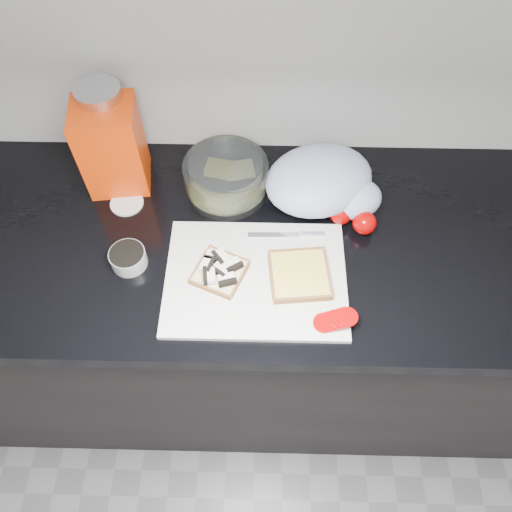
{
  "coord_description": "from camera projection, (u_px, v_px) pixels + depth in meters",
  "views": [
    {
      "loc": [
        0.11,
        0.51,
        1.86
      ],
      "look_at": [
        0.1,
        1.11,
        0.95
      ],
      "focal_mm": 35.0,
      "sensor_mm": 36.0,
      "label": 1
    }
  ],
  "objects": [
    {
      "name": "bread_right",
      "position": [
        300.0,
        275.0,
        1.09
      ],
      "size": [
        0.15,
        0.15,
        0.02
      ],
      "rotation": [
        0.0,
        0.0,
        0.1
      ],
      "color": "beige",
      "rests_on": "cutting_board"
    },
    {
      "name": "cutting_board",
      "position": [
        256.0,
        278.0,
        1.11
      ],
      "size": [
        0.4,
        0.3,
        0.01
      ],
      "primitive_type": "cube",
      "color": "silver",
      "rests_on": "countertop"
    },
    {
      "name": "base_cabinet",
      "position": [
        225.0,
        322.0,
        1.57
      ],
      "size": [
        3.5,
        0.6,
        0.86
      ],
      "primitive_type": "cube",
      "color": "black",
      "rests_on": "ground"
    },
    {
      "name": "bread_left",
      "position": [
        220.0,
        271.0,
        1.1
      ],
      "size": [
        0.14,
        0.14,
        0.03
      ],
      "rotation": [
        0.0,
        0.0,
        -0.4
      ],
      "color": "beige",
      "rests_on": "cutting_board"
    },
    {
      "name": "tomato_slices",
      "position": [
        335.0,
        320.0,
        1.03
      ],
      "size": [
        0.1,
        0.06,
        0.02
      ],
      "rotation": [
        0.0,
        0.0,
        -0.29
      ],
      "color": "#990303",
      "rests_on": "cutting_board"
    },
    {
      "name": "countertop",
      "position": [
        216.0,
        239.0,
        1.2
      ],
      "size": [
        3.5,
        0.64,
        0.04
      ],
      "primitive_type": "cube",
      "color": "black",
      "rests_on": "base_cabinet"
    },
    {
      "name": "grocery_bag",
      "position": [
        324.0,
        182.0,
        1.2
      ],
      "size": [
        0.33,
        0.3,
        0.12
      ],
      "rotation": [
        0.0,
        0.0,
        0.4
      ],
      "color": "silver",
      "rests_on": "countertop"
    },
    {
      "name": "bread_bag",
      "position": [
        112.0,
        147.0,
        1.18
      ],
      "size": [
        0.16,
        0.15,
        0.22
      ],
      "primitive_type": "cube",
      "rotation": [
        0.0,
        0.0,
        0.13
      ],
      "color": "#FF3904",
      "rests_on": "countertop"
    },
    {
      "name": "whole_tomatoes",
      "position": [
        353.0,
        218.0,
        1.17
      ],
      "size": [
        0.11,
        0.09,
        0.06
      ],
      "rotation": [
        0.0,
        0.0,
        -0.18
      ],
      "color": "#990303",
      "rests_on": "countertop"
    },
    {
      "name": "glass_bowl",
      "position": [
        226.0,
        177.0,
        1.22
      ],
      "size": [
        0.21,
        0.21,
        0.09
      ],
      "rotation": [
        0.0,
        0.0,
        -0.19
      ],
      "color": "silver",
      "rests_on": "countertop"
    },
    {
      "name": "tub_lid",
      "position": [
        127.0,
        203.0,
        1.23
      ],
      "size": [
        0.08,
        0.08,
        0.01
      ],
      "primitive_type": "cylinder",
      "rotation": [
        0.0,
        0.0,
        -0.02
      ],
      "color": "silver",
      "rests_on": "countertop"
    },
    {
      "name": "steel_canister",
      "position": [
        110.0,
        131.0,
        1.2
      ],
      "size": [
        0.1,
        0.1,
        0.25
      ],
      "primitive_type": "cylinder",
      "color": "#BCBBC1",
      "rests_on": "countertop"
    },
    {
      "name": "seed_tub",
      "position": [
        128.0,
        257.0,
        1.12
      ],
      "size": [
        0.08,
        0.08,
        0.04
      ],
      "color": "#929797",
      "rests_on": "countertop"
    },
    {
      "name": "knife",
      "position": [
        296.0,
        235.0,
        1.16
      ],
      "size": [
        0.18,
        0.02,
        0.01
      ],
      "rotation": [
        0.0,
        0.0,
        0.02
      ],
      "color": "silver",
      "rests_on": "cutting_board"
    }
  ]
}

